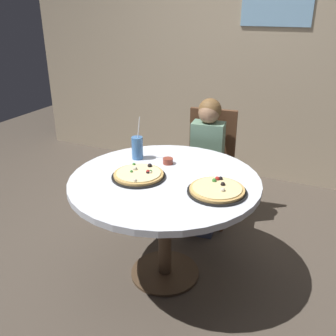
{
  "coord_description": "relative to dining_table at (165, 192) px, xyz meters",
  "views": [
    {
      "loc": [
        0.92,
        -1.93,
        1.76
      ],
      "look_at": [
        0.0,
        0.05,
        0.8
      ],
      "focal_mm": 40.04,
      "sensor_mm": 36.0,
      "label": 1
    }
  ],
  "objects": [
    {
      "name": "diner_child",
      "position": [
        0.01,
        0.75,
        -0.17
      ],
      "size": [
        0.3,
        0.43,
        1.08
      ],
      "color": "#3F4766",
      "rests_on": "ground_plane"
    },
    {
      "name": "chair_wooden",
      "position": [
        -0.01,
        0.93,
        -0.12
      ],
      "size": [
        0.45,
        0.45,
        0.95
      ],
      "color": "brown",
      "rests_on": "ground_plane"
    },
    {
      "name": "sauce_bowl",
      "position": [
        -0.08,
        0.22,
        0.12
      ],
      "size": [
        0.07,
        0.07,
        0.04
      ],
      "primitive_type": "cylinder",
      "color": "brown",
      "rests_on": "dining_table"
    },
    {
      "name": "soda_cup",
      "position": [
        -0.32,
        0.22,
        0.18
      ],
      "size": [
        0.08,
        0.08,
        0.31
      ],
      "color": "#3F72B2",
      "rests_on": "dining_table"
    },
    {
      "name": "ground_plane",
      "position": [
        0.0,
        0.0,
        -0.65
      ],
      "size": [
        8.0,
        8.0,
        0.0
      ],
      "primitive_type": "plane",
      "color": "#4C4238"
    },
    {
      "name": "dining_table",
      "position": [
        0.0,
        0.0,
        0.0
      ],
      "size": [
        1.21,
        1.21,
        0.75
      ],
      "color": "silver",
      "rests_on": "ground_plane"
    },
    {
      "name": "pizza_veggie",
      "position": [
        -0.15,
        -0.06,
        0.11
      ],
      "size": [
        0.34,
        0.34,
        0.05
      ],
      "color": "black",
      "rests_on": "dining_table"
    },
    {
      "name": "pizza_cheese",
      "position": [
        0.36,
        -0.05,
        0.11
      ],
      "size": [
        0.35,
        0.35,
        0.05
      ],
      "color": "black",
      "rests_on": "dining_table"
    },
    {
      "name": "wall_with_window",
      "position": [
        0.0,
        1.98,
        0.8
      ],
      "size": [
        5.2,
        0.14,
        2.9
      ],
      "color": "tan",
      "rests_on": "ground_plane"
    }
  ]
}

